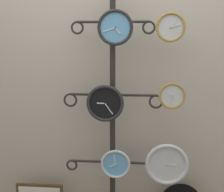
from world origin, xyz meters
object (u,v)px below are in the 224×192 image
(display_stand, at_px, (113,135))
(clock_top_center, at_px, (115,28))
(clock_bottom_center, at_px, (116,164))
(clock_bottom_right, at_px, (167,164))
(clock_top_right, at_px, (171,27))
(clock_middle_right, at_px, (172,96))
(clock_middle_center, at_px, (105,103))

(display_stand, distance_m, clock_top_center, 0.84)
(clock_top_center, xyz_separation_m, clock_bottom_center, (0.00, 0.03, -1.03))
(clock_bottom_center, relative_size, clock_bottom_right, 0.71)
(display_stand, bearing_deg, clock_top_right, -10.32)
(clock_middle_right, distance_m, clock_bottom_center, 0.68)
(display_stand, relative_size, clock_middle_right, 9.87)
(clock_top_right, bearing_deg, clock_middle_center, -175.45)
(clock_top_center, distance_m, clock_middle_right, 0.64)
(clock_middle_right, bearing_deg, clock_middle_center, -178.05)
(clock_top_center, height_order, clock_bottom_right, clock_top_center)
(clock_middle_center, bearing_deg, clock_bottom_center, 17.12)
(clock_top_center, height_order, clock_middle_center, clock_top_center)
(clock_top_center, distance_m, clock_top_right, 0.39)
(display_stand, bearing_deg, clock_bottom_center, -70.38)
(clock_top_right, bearing_deg, clock_bottom_center, -178.04)
(display_stand, bearing_deg, clock_middle_center, -111.70)
(clock_middle_center, xyz_separation_m, clock_middle_right, (0.49, 0.02, 0.06))
(clock_top_right, relative_size, clock_middle_right, 1.07)
(clock_top_center, xyz_separation_m, clock_bottom_right, (0.39, -0.00, -1.01))
(display_stand, height_order, clock_middle_center, display_stand)
(display_stand, distance_m, clock_middle_center, 0.31)
(clock_bottom_right, bearing_deg, clock_top_right, 93.78)
(clock_top_right, height_order, clock_bottom_right, clock_top_right)
(clock_top_center, relative_size, clock_middle_center, 0.91)
(clock_top_center, bearing_deg, clock_middle_right, 2.57)
(clock_top_right, height_order, clock_bottom_center, clock_top_right)
(display_stand, xyz_separation_m, clock_bottom_center, (0.03, -0.09, -0.20))
(clock_top_right, relative_size, clock_middle_center, 0.75)
(clock_top_right, xyz_separation_m, clock_bottom_center, (-0.39, -0.01, -1.03))
(clock_bottom_center, bearing_deg, clock_bottom_right, -3.82)
(clock_top_center, relative_size, clock_middle_right, 1.30)
(clock_middle_right, height_order, clock_bottom_right, clock_middle_right)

